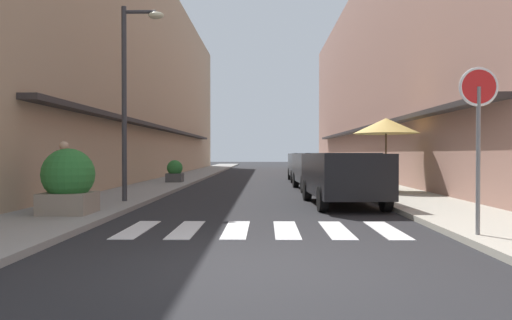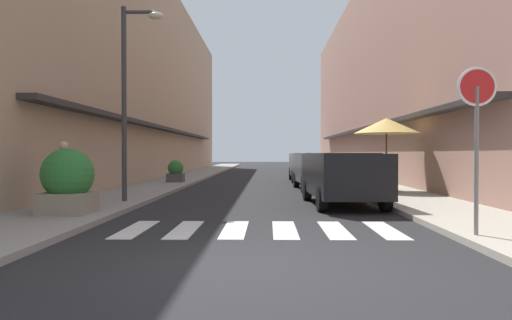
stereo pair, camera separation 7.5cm
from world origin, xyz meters
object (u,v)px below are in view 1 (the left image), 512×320
object	(u,v)px
planter_far	(175,171)
street_lamp	(131,83)
planter_midblock	(378,173)
pedestrian_walking_near	(64,174)
parked_car_mid	(320,167)
round_street_sign	(479,106)
cafe_umbrella	(386,126)
parked_car_far	(307,164)
planter_corner	(68,182)
parked_car_near	(343,173)

from	to	relation	value
planter_far	street_lamp	bearing A→B (deg)	-87.11
planter_midblock	pedestrian_walking_near	size ratio (longest dim) A/B	0.80
parked_car_mid	round_street_sign	world-z (taller)	round_street_sign
cafe_umbrella	parked_car_mid	bearing A→B (deg)	139.18
round_street_sign	planter_midblock	world-z (taller)	round_street_sign
parked_car_far	round_street_sign	xyz separation A→B (m)	(1.35, -17.23, 1.31)
parked_car_mid	planter_corner	world-z (taller)	planter_corner
round_street_sign	planter_midblock	xyz separation A→B (m)	(0.59, 9.61, -1.50)
parked_car_far	cafe_umbrella	size ratio (longest dim) A/B	1.70
round_street_sign	street_lamp	size ratio (longest dim) A/B	0.51
planter_corner	parked_car_near	bearing A→B (deg)	23.57
round_street_sign	parked_car_far	bearing A→B (deg)	94.49
parked_car_mid	planter_corner	xyz separation A→B (m)	(-6.54, -8.57, -0.09)
cafe_umbrella	round_street_sign	bearing A→B (deg)	-94.87
planter_corner	pedestrian_walking_near	bearing A→B (deg)	118.99
parked_car_near	parked_car_mid	distance (m)	5.72
parked_car_near	cafe_umbrella	xyz separation A→B (m)	(2.15, 3.86, 1.50)
parked_car_mid	parked_car_far	size ratio (longest dim) A/B	1.00
parked_car_near	parked_car_mid	world-z (taller)	same
round_street_sign	pedestrian_walking_near	world-z (taller)	round_street_sign
planter_far	pedestrian_walking_near	bearing A→B (deg)	-92.70
street_lamp	cafe_umbrella	bearing A→B (deg)	25.59
pedestrian_walking_near	parked_car_near	bearing A→B (deg)	-13.87
parked_car_far	cafe_umbrella	world-z (taller)	cafe_umbrella
planter_corner	street_lamp	bearing A→B (deg)	77.75
round_street_sign	street_lamp	distance (m)	9.21
round_street_sign	planter_corner	xyz separation A→B (m)	(-7.89, 2.67, -1.40)
cafe_umbrella	planter_corner	distance (m)	11.10
parked_car_mid	planter_corner	distance (m)	10.78
parked_car_far	planter_midblock	world-z (taller)	parked_car_far
planter_far	cafe_umbrella	bearing A→B (deg)	-31.29
round_street_sign	planter_corner	world-z (taller)	round_street_sign
parked_car_far	street_lamp	size ratio (longest dim) A/B	0.81
planter_corner	round_street_sign	bearing A→B (deg)	-18.72
parked_car_near	planter_midblock	size ratio (longest dim) A/B	3.49
parked_car_near	parked_car_mid	xyz separation A→B (m)	(0.00, 5.72, -0.00)
cafe_umbrella	planter_corner	xyz separation A→B (m)	(-8.69, -6.72, -1.59)
parked_car_far	round_street_sign	size ratio (longest dim) A/B	1.60
planter_midblock	pedestrian_walking_near	xyz separation A→B (m)	(-8.85, -6.27, 0.24)
street_lamp	planter_midblock	distance (m)	9.26
cafe_umbrella	planter_far	size ratio (longest dim) A/B	2.55
parked_car_near	parked_car_mid	bearing A→B (deg)	90.00
planter_corner	parked_car_far	bearing A→B (deg)	65.80
round_street_sign	planter_far	bearing A→B (deg)	117.94
parked_car_near	round_street_sign	xyz separation A→B (m)	(1.35, -5.53, 1.31)
parked_car_near	parked_car_far	bearing A→B (deg)	90.00
parked_car_near	parked_car_far	size ratio (longest dim) A/B	1.03
pedestrian_walking_near	parked_car_mid	bearing A→B (deg)	17.41
round_street_sign	street_lamp	world-z (taller)	street_lamp
parked_car_far	cafe_umbrella	bearing A→B (deg)	-74.65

